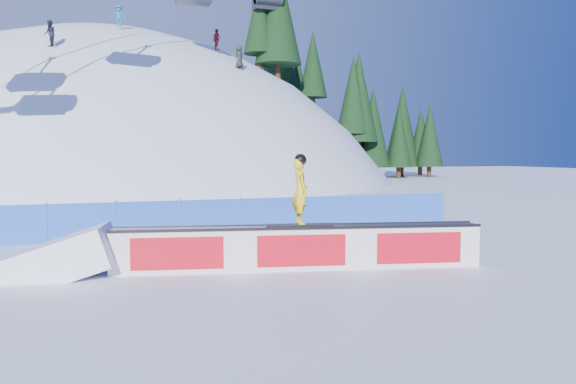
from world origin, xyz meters
name	(u,v)px	position (x,y,z in m)	size (l,w,h in m)	color
ground	(169,265)	(0.00, 0.00, 0.00)	(160.00, 160.00, 0.00)	white
snow_hill	(113,367)	(0.00, 42.00, -18.00)	(64.00, 64.00, 64.00)	white
treeline	(338,89)	(24.15, 42.76, 9.73)	(24.96, 11.87, 21.20)	#352115
safety_fence	(149,220)	(0.00, 4.50, 0.60)	(22.05, 0.05, 1.30)	blue
rail_box	(300,248)	(2.84, -1.48, 0.51)	(8.59, 2.40, 1.04)	white
snow_ramp	(60,276)	(-2.44, -0.35, 0.00)	(2.35, 1.57, 0.88)	white
snowboarder	(300,190)	(2.85, -1.48, 1.86)	(1.62, 0.62, 1.67)	black
distant_skiers	(150,34)	(2.77, 29.42, 11.52)	(13.87, 6.47, 4.97)	black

